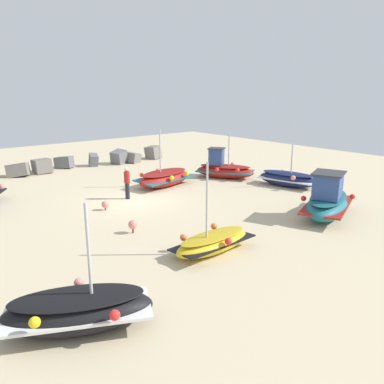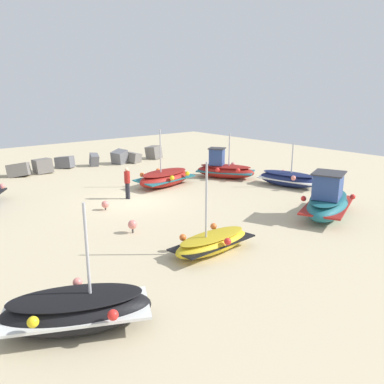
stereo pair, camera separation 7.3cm
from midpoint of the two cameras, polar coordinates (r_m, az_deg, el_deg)
ground_plane at (r=21.65m, az=-8.53°, el=-1.33°), size 49.97×49.97×0.00m
fishing_boat_0 at (r=19.78m, az=19.04°, el=-1.32°), size 4.70×3.25×2.25m
fishing_boat_1 at (r=10.78m, az=-16.42°, el=-16.21°), size 4.08×3.05×3.37m
fishing_boat_3 at (r=24.68m, az=-4.10°, el=2.06°), size 4.27×2.40×3.62m
fishing_boat_4 at (r=25.23m, az=13.66°, el=1.89°), size 2.23×3.99×2.79m
fishing_boat_5 at (r=26.94m, az=4.59°, el=3.35°), size 3.41×4.16×3.08m
fishing_boat_6 at (r=14.86m, az=2.93°, el=-7.30°), size 3.54×1.83×3.54m
person_walking at (r=21.92m, az=-9.54°, el=1.60°), size 0.32×0.32×1.77m
breakwater_rocks at (r=30.93m, az=-18.78°, el=3.81°), size 17.78×3.20×1.34m
mooring_buoy_0 at (r=20.28m, az=-12.63°, el=-1.79°), size 0.38×0.38×0.48m
mooring_buoy_1 at (r=16.88m, az=-8.74°, el=-4.73°), size 0.39×0.39×0.58m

